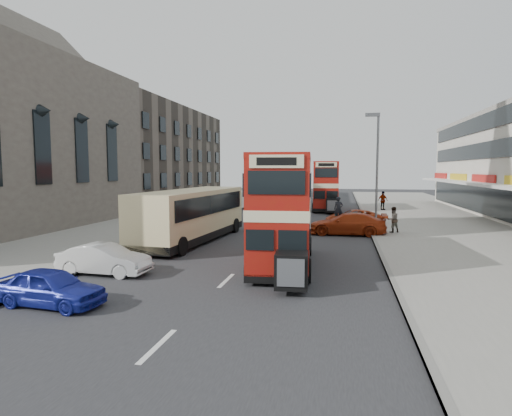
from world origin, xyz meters
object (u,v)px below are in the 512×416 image
Objects in this scene: coach at (192,213)px; car_left_front at (104,259)px; car_right_a at (347,224)px; pedestrian_far at (383,201)px; bus_second at (325,186)px; street_lamp at (376,161)px; bus_main at (283,210)px; cyclist at (338,216)px; car_right_b at (353,217)px; car_left_near at (51,287)px; pedestrian_near at (393,219)px.

car_left_front is (-0.72, -8.08, -1.03)m from coach.
coach is 9.90m from car_right_a.
pedestrian_far is (13.21, 28.60, 0.47)m from car_left_front.
street_lamp is at bearing 104.38° from bus_second.
cyclist is (2.21, 13.71, -1.68)m from bus_main.
car_right_a is at bearing -11.77° from car_right_b.
car_right_a is at bearing -35.19° from car_left_front.
car_left_near is 0.93× the size of car_left_front.
street_lamp is at bearing -23.19° from car_left_near.
bus_main is 2.03× the size of car_right_b.
car_left_front is at bearing -143.92° from pedestrian_far.
bus_main reaches higher than pedestrian_far.
pedestrian_near is at bearing 27.55° from coach.
car_left_near is at bearing -140.41° from pedestrian_far.
pedestrian_far is at bearing -22.18° from car_left_front.
coach is 2.88× the size of car_left_front.
street_lamp is at bearing -114.03° from bus_main.
street_lamp reaches higher than car_right_b.
coach is 6.43× the size of pedestrian_near.
car_left_front is 18.91m from cyclist.
car_right_a is 5.18m from car_right_b.
coach is 12.00m from car_left_near.
pedestrian_near is 0.77× the size of cyclist.
bus_main is at bearing 36.00° from pedestrian_near.
pedestrian_far is at bearing 175.73° from bus_second.
coach is 5.72× the size of pedestrian_far.
pedestrian_far is at bearing 168.77° from car_right_a.
car_right_a is (-1.96, -3.66, -4.07)m from street_lamp.
car_left_front is 15.65m from car_right_a.
car_left_front is at bearing -36.49° from car_right_a.
bus_main is 8.00m from coach.
bus_main reaches higher than cyclist.
street_lamp is 13.80m from coach.
pedestrian_near is (4.93, -15.63, -1.54)m from bus_second.
street_lamp reaches higher than coach.
car_right_a is at bearing 30.30° from coach.
bus_second reaches higher than car_left_front.
car_left_near is at bearing -115.66° from cyclist.
car_left_front is (-11.55, -16.03, -4.17)m from street_lamp.
car_right_b is at bearing -134.84° from pedestrian_far.
coach is at bearing -1.75° from pedestrian_near.
pedestrian_far is at bearing -15.57° from car_left_near.
car_right_a is at bearing -10.96° from pedestrian_near.
bus_second is 29.74m from car_left_front.
bus_second reaches higher than car_right_a.
car_left_near is 3.92m from car_left_front.
street_lamp is 0.96× the size of bus_main.
bus_second is 4.04× the size of cyclist.
car_right_a is (2.81, 9.45, -1.72)m from bus_main.
coach reaches higher than pedestrian_far.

